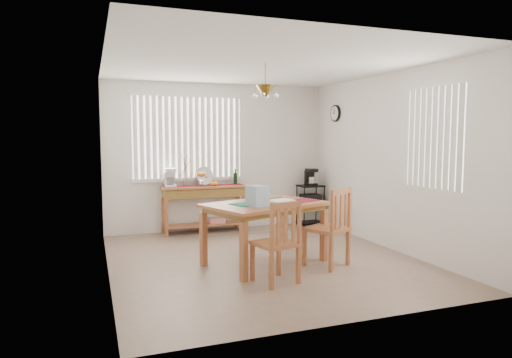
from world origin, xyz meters
name	(u,v)px	position (x,y,z in m)	size (l,w,h in m)	color
ground	(263,260)	(0.00, 0.00, -0.01)	(4.00, 4.50, 0.01)	gray
room_shell	(263,135)	(0.00, 0.02, 1.69)	(4.20, 4.70, 2.70)	white
sideboard	(204,197)	(-0.32, 2.03, 0.61)	(1.45, 0.41, 0.82)	#AD653A
sideboard_items	(190,179)	(-0.57, 2.04, 0.94)	(1.38, 0.34, 0.62)	maroon
wire_cart	(310,201)	(1.70, 1.96, 0.46)	(0.45, 0.36, 0.76)	black
cart_items	(310,177)	(1.70, 1.96, 0.90)	(0.18, 0.21, 0.31)	black
dining_table	(265,210)	(-0.04, -0.18, 0.71)	(1.74, 1.42, 0.81)	#AD653A
table_items	(263,197)	(-0.13, -0.35, 0.90)	(1.26, 0.62, 0.26)	#157A64
chair_left	(277,243)	(-0.20, -1.00, 0.47)	(0.53, 0.53, 0.95)	#AD653A
chair_right	(330,228)	(0.69, -0.59, 0.50)	(0.64, 0.64, 1.02)	#AD653A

